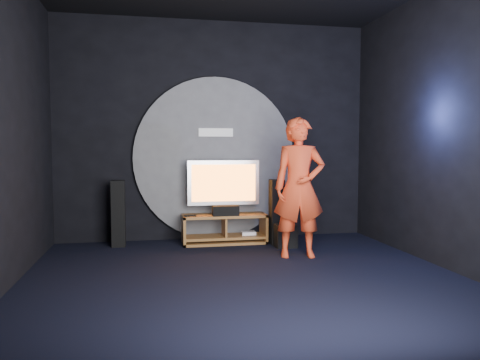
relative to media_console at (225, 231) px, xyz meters
name	(u,v)px	position (x,y,z in m)	size (l,w,h in m)	color
floor	(246,280)	(-0.09, -2.05, -0.20)	(5.00, 5.00, 0.00)	black
back_wall	(215,131)	(-0.09, 0.45, 1.55)	(5.00, 0.04, 3.50)	black
front_wall	(335,100)	(-0.09, -4.55, 1.55)	(5.00, 0.04, 3.50)	black
right_wall	(451,125)	(2.41, -2.05, 1.55)	(0.04, 5.00, 3.50)	black
wall_disc_panel	(215,159)	(-0.09, 0.39, 1.11)	(2.60, 0.11, 2.60)	#515156
media_console	(225,231)	(0.00, 0.00, 0.00)	(1.29, 0.45, 0.45)	#9C6130
tv	(224,185)	(-0.01, 0.07, 0.71)	(1.12, 0.22, 0.83)	silver
center_speaker	(226,211)	(-0.01, -0.13, 0.33)	(0.40, 0.15, 0.15)	black
remote	(190,216)	(-0.54, -0.12, 0.27)	(0.18, 0.05, 0.02)	black
tower_speaker_left	(118,213)	(-1.60, 0.08, 0.30)	(0.20, 0.22, 0.99)	black
tower_speaker_right	(277,212)	(0.77, -0.20, 0.30)	(0.20, 0.22, 0.99)	black
subwoofer	(285,235)	(0.84, -0.43, -0.03)	(0.31, 0.31, 0.34)	black
player	(299,188)	(0.85, -1.07, 0.75)	(0.69, 0.45, 1.89)	red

